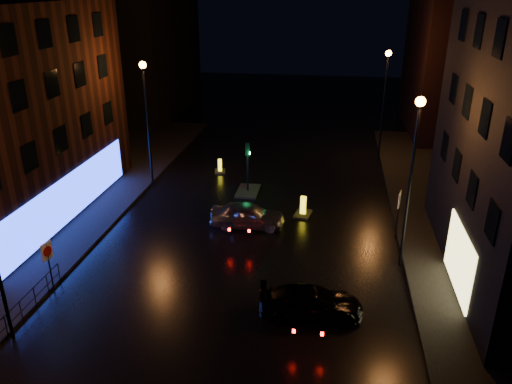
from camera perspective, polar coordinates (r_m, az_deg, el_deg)
ground at (r=21.07m, az=-4.34°, el=-14.96°), size 120.00×120.00×0.00m
pavement_left at (r=32.80m, az=-25.53°, el=-2.54°), size 12.00×44.00×0.15m
building_far_left at (r=55.28m, az=-12.94°, el=16.19°), size 8.00×16.00×14.00m
building_far_right at (r=49.85m, az=22.12°, el=13.29°), size 8.00×14.00×12.00m
street_lamp_lfar at (r=33.24m, az=-12.44°, el=9.58°), size 0.44×0.44×8.37m
street_lamp_rnear at (r=23.62m, az=17.53°, el=3.68°), size 0.44×0.44×8.37m
street_lamp_rfar at (r=39.02m, az=14.52°, el=11.31°), size 0.44×0.44×8.37m
traffic_signal at (r=33.03m, az=-0.94°, el=0.81°), size 1.40×2.40×3.45m
guard_railing at (r=22.89m, az=-25.36°, el=-11.74°), size 0.05×6.04×1.00m
silver_hatchback at (r=28.30m, az=-0.98°, el=-2.64°), size 4.25×1.86×1.43m
dark_sedan at (r=21.33m, az=6.31°, el=-12.42°), size 4.48×2.23×1.25m
bollard_near at (r=29.97m, az=5.39°, el=-2.18°), size 1.14×1.51×1.20m
bollard_far at (r=36.74m, az=-4.13°, el=2.61°), size 0.97×1.27×1.00m
road_sign_left at (r=23.85m, az=-22.71°, el=-6.70°), size 0.19×0.59×2.46m
road_sign_right at (r=27.87m, az=16.03°, el=-1.22°), size 0.21×0.62×2.60m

